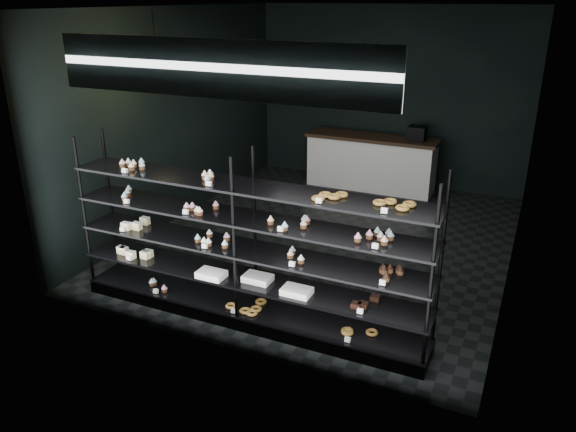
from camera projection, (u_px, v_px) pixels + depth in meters
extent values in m
cube|color=black|center=(328.00, 238.00, 8.26)|extent=(5.00, 6.00, 0.01)
cube|color=black|center=(335.00, 7.00, 7.09)|extent=(5.00, 6.00, 0.01)
cube|color=black|center=(389.00, 97.00, 10.21)|extent=(5.00, 0.01, 3.20)
cube|color=black|center=(215.00, 198.00, 5.14)|extent=(5.00, 0.01, 3.20)
cube|color=black|center=(179.00, 116.00, 8.65)|extent=(0.01, 6.00, 3.20)
cube|color=black|center=(527.00, 151.00, 6.70)|extent=(0.01, 6.00, 3.20)
cube|color=black|center=(247.00, 314.00, 6.17)|extent=(4.00, 0.50, 0.12)
cylinder|color=black|center=(84.00, 216.00, 6.42)|extent=(0.04, 0.04, 1.85)
cylinder|color=black|center=(111.00, 204.00, 6.79)|extent=(0.04, 0.04, 1.85)
cylinder|color=black|center=(234.00, 246.00, 5.65)|extent=(0.04, 0.04, 1.85)
cylinder|color=black|center=(255.00, 230.00, 6.02)|extent=(0.04, 0.04, 1.85)
cylinder|color=black|center=(431.00, 285.00, 4.88)|extent=(0.04, 0.04, 1.85)
cylinder|color=black|center=(440.00, 264.00, 5.25)|extent=(0.04, 0.04, 1.85)
cube|color=black|center=(247.00, 307.00, 6.14)|extent=(4.00, 0.50, 0.03)
cube|color=black|center=(246.00, 279.00, 6.01)|extent=(4.00, 0.50, 0.02)
cube|color=black|center=(245.00, 249.00, 5.88)|extent=(4.00, 0.50, 0.02)
cube|color=black|center=(244.00, 218.00, 5.76)|extent=(4.00, 0.50, 0.02)
cube|color=black|center=(243.00, 186.00, 5.63)|extent=(4.00, 0.50, 0.02)
cube|color=white|center=(124.00, 171.00, 5.99)|extent=(0.06, 0.04, 0.06)
cube|color=white|center=(209.00, 184.00, 5.57)|extent=(0.06, 0.04, 0.06)
cube|color=white|center=(316.00, 200.00, 5.13)|extent=(0.05, 0.04, 0.06)
cube|color=white|center=(386.00, 211.00, 4.87)|extent=(0.06, 0.04, 0.06)
cube|color=white|center=(124.00, 201.00, 6.14)|extent=(0.06, 0.04, 0.06)
cube|color=white|center=(188.00, 212.00, 5.81)|extent=(0.05, 0.04, 0.06)
cube|color=white|center=(281.00, 229.00, 5.39)|extent=(0.06, 0.04, 0.06)
cube|color=white|center=(370.00, 245.00, 5.05)|extent=(0.06, 0.04, 0.06)
cube|color=white|center=(123.00, 230.00, 6.29)|extent=(0.06, 0.04, 0.06)
cube|color=white|center=(205.00, 246.00, 5.87)|extent=(0.06, 0.04, 0.06)
cube|color=white|center=(291.00, 264.00, 5.48)|extent=(0.05, 0.04, 0.06)
cube|color=white|center=(385.00, 283.00, 5.11)|extent=(0.06, 0.04, 0.06)
cube|color=white|center=(128.00, 258.00, 6.40)|extent=(0.06, 0.04, 0.06)
cube|color=white|center=(364.00, 312.00, 5.31)|extent=(0.06, 0.04, 0.06)
cube|color=white|center=(154.00, 291.00, 6.41)|extent=(0.06, 0.04, 0.06)
cube|color=white|center=(236.00, 312.00, 5.99)|extent=(0.05, 0.04, 0.06)
cube|color=white|center=(346.00, 339.00, 5.51)|extent=(0.06, 0.04, 0.06)
cube|color=#0C0C3F|center=(214.00, 69.00, 4.78)|extent=(3.20, 0.04, 0.45)
cube|color=white|center=(213.00, 69.00, 4.77)|extent=(3.30, 0.02, 0.50)
cylinder|color=black|center=(154.00, 35.00, 6.70)|extent=(0.01, 0.01, 0.59)
sphere|color=#EEC553|center=(157.00, 73.00, 6.86)|extent=(0.29, 0.29, 0.29)
cube|color=silver|center=(371.00, 164.00, 10.25)|extent=(2.28, 0.60, 0.92)
cube|color=black|center=(372.00, 138.00, 10.07)|extent=(2.37, 0.65, 0.06)
cube|color=black|center=(417.00, 133.00, 9.71)|extent=(0.30, 0.30, 0.25)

